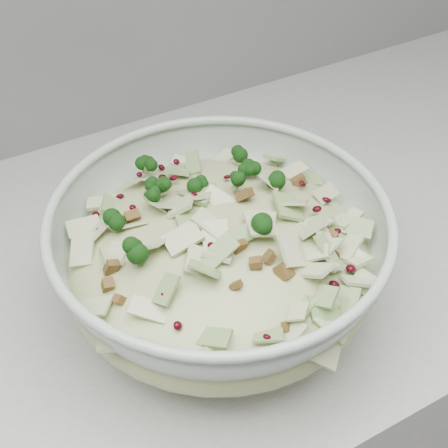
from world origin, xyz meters
TOP-DOWN VIEW (x-y plane):
  - counter at (0.00, 1.70)m, footprint 3.60×0.60m
  - mixing_bowl at (-0.35, 1.60)m, footprint 0.37×0.37m
  - salad at (-0.35, 1.60)m, footprint 0.34×0.34m

SIDE VIEW (x-z plane):
  - counter at x=0.00m, z-range 0.00..0.90m
  - mixing_bowl at x=-0.35m, z-range 0.90..1.04m
  - salad at x=-0.35m, z-range 0.92..1.06m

